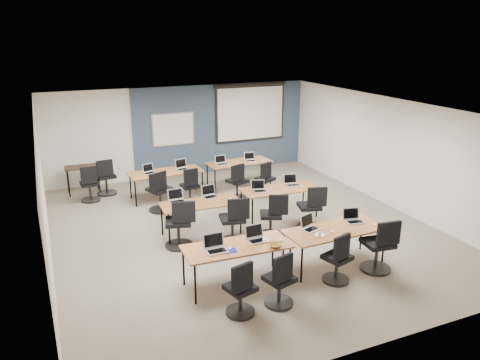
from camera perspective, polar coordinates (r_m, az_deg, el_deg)
name	(u,v)px	position (r m, az deg, el deg)	size (l,w,h in m)	color
floor	(242,228)	(10.56, 0.29, -5.93)	(8.00, 9.00, 0.02)	#6B6354
ceiling	(243,109)	(9.79, 0.31, 8.69)	(8.00, 9.00, 0.02)	white
wall_back	(182,131)	(14.21, -7.03, 5.89)	(8.00, 0.04, 2.70)	beige
wall_front	(379,261)	(6.51, 16.59, -9.44)	(8.00, 0.04, 2.70)	beige
wall_left	(43,196)	(9.32, -22.87, -1.78)	(0.04, 9.00, 2.70)	beige
wall_right	(390,153)	(12.20, 17.81, 3.19)	(0.04, 9.00, 2.70)	beige
blue_accent_panel	(222,128)	(14.57, -2.25, 6.31)	(5.50, 0.04, 2.70)	#3D5977
whiteboard	(173,129)	(14.04, -8.14, 6.12)	(1.28, 0.03, 0.98)	#B2B4B8
projector_screen	(250,109)	(14.78, 1.29, 8.59)	(2.40, 0.10, 1.82)	black
training_table_front_left	(237,248)	(8.10, -0.38, -8.31)	(1.85, 0.77, 0.73)	brown
training_table_front_right	(335,231)	(8.91, 11.47, -6.15)	(1.90, 0.79, 0.73)	#935733
training_table_mid_left	(201,205)	(10.06, -4.76, -3.03)	(1.71, 0.71, 0.73)	brown
training_table_mid_right	(280,190)	(10.96, 4.84, -1.24)	(1.81, 0.75, 0.73)	olive
training_table_back_left	(166,173)	(12.36, -9.01, 0.83)	(1.89, 0.79, 0.73)	brown
training_table_back_right	(239,163)	(13.12, -0.11, 2.04)	(1.80, 0.75, 0.73)	brown
laptop_0	(216,247)	(7.91, -3.00, -8.11)	(0.36, 0.31, 0.27)	#B9B9C1
mouse_0	(230,248)	(7.97, -1.25, -8.33)	(0.06, 0.09, 0.03)	white
task_chair_0	(241,293)	(7.40, 0.10, -13.62)	(0.47, 0.47, 0.95)	black
laptop_1	(256,237)	(8.27, 1.99, -6.92)	(0.35, 0.29, 0.26)	#B7B7B7
mouse_1	(280,240)	(8.29, 4.96, -7.32)	(0.06, 0.10, 0.04)	white
task_chair_1	(280,284)	(7.65, 4.91, -12.52)	(0.48, 0.48, 0.96)	black
laptop_2	(309,226)	(8.81, 8.47, -5.51)	(0.34, 0.29, 0.26)	silver
mouse_2	(333,232)	(8.75, 11.24, -6.18)	(0.07, 0.11, 0.04)	white
task_chair_2	(338,262)	(8.44, 11.84, -9.77)	(0.49, 0.48, 0.97)	black
laptop_3	(353,218)	(9.29, 13.66, -4.58)	(0.33, 0.28, 0.25)	#A9A9A9
mouse_3	(375,225)	(9.24, 16.16, -5.25)	(0.06, 0.09, 0.03)	white
task_chair_3	(379,250)	(8.99, 16.63, -8.13)	(0.57, 0.57, 1.04)	black
laptop_4	(177,199)	(10.16, -7.73, -2.25)	(0.34, 0.29, 0.26)	#B8B8B8
mouse_4	(191,203)	(9.99, -5.97, -2.85)	(0.06, 0.10, 0.04)	white
task_chair_4	(180,228)	(9.60, -7.36, -5.77)	(0.58, 0.58, 1.05)	black
laptop_5	(210,194)	(10.37, -3.73, -1.71)	(0.33, 0.28, 0.25)	#B3B3BE
mouse_5	(230,198)	(10.25, -1.24, -2.22)	(0.06, 0.10, 0.04)	white
task_chair_5	(234,224)	(9.71, -0.75, -5.38)	(0.56, 0.56, 1.03)	black
laptop_6	(259,188)	(10.72, 2.36, -1.03)	(0.32, 0.27, 0.24)	#B5B5B6
mouse_6	(275,192)	(10.65, 4.31, -1.50)	(0.06, 0.09, 0.03)	white
task_chair_6	(273,219)	(10.04, 3.99, -4.74)	(0.54, 0.51, 0.99)	black
laptop_7	(292,183)	(11.19, 6.34, -0.31)	(0.33, 0.28, 0.25)	#B0B0B0
mouse_7	(302,186)	(11.11, 7.56, -0.77)	(0.06, 0.09, 0.03)	white
task_chair_7	(311,211)	(10.54, 8.64, -3.73)	(0.54, 0.53, 1.01)	black
laptop_8	(149,171)	(12.30, -11.06, 1.11)	(0.30, 0.26, 0.23)	silver
mouse_8	(161,173)	(12.23, -9.66, 0.88)	(0.06, 0.10, 0.04)	white
task_chair_8	(160,194)	(11.54, -9.75, -1.75)	(0.61, 0.58, 1.05)	black
laptop_9	(182,167)	(12.51, -7.10, 1.62)	(0.34, 0.29, 0.26)	#AFAFAF
mouse_9	(189,170)	(12.40, -6.20, 1.26)	(0.06, 0.10, 0.04)	white
task_chair_9	(190,189)	(12.02, -6.08, -1.05)	(0.46, 0.46, 0.95)	black
laptop_10	(221,162)	(12.88, -2.29, 2.20)	(0.31, 0.26, 0.23)	silver
mouse_10	(229,166)	(12.66, -1.32, 1.71)	(0.06, 0.09, 0.03)	white
task_chair_10	(237,185)	(12.20, -0.33, -0.55)	(0.53, 0.51, 0.99)	black
laptop_11	(250,159)	(13.21, 1.28, 2.61)	(0.31, 0.26, 0.23)	#A9A9B0
mouse_11	(263,161)	(13.21, 2.86, 2.37)	(0.06, 0.09, 0.03)	white
task_chair_11	(265,182)	(12.52, 3.11, -0.19)	(0.50, 0.47, 0.95)	black
blue_mousepad	(230,251)	(7.91, -1.27, -8.61)	(0.23, 0.19, 0.01)	#0D129B
snack_bowl	(275,245)	(8.06, 4.32, -7.96)	(0.21, 0.21, 0.05)	olive
snack_plate	(320,235)	(8.60, 9.69, -6.60)	(0.19, 0.19, 0.01)	white
coffee_cup	(320,235)	(8.53, 9.69, -6.58)	(0.05, 0.05, 0.05)	silver
utility_table	(82,170)	(13.32, -18.68, 1.18)	(0.90, 0.50, 0.75)	black
spare_chair_a	(106,180)	(13.05, -16.03, 0.00)	(0.53, 0.53, 1.01)	black
spare_chair_b	(90,187)	(12.65, -17.85, -0.80)	(0.49, 0.49, 0.98)	black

